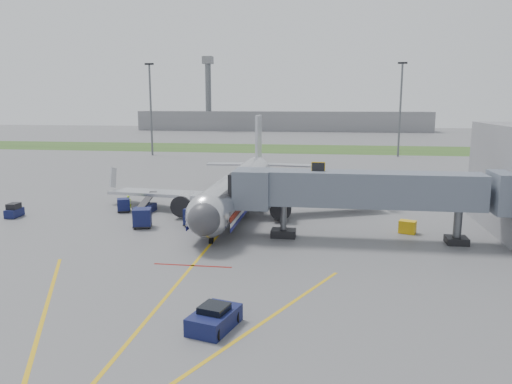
# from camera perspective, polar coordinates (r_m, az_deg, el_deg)

# --- Properties ---
(ground) EXTENTS (400.00, 400.00, 0.00)m
(ground) POSITION_cam_1_polar(r_m,az_deg,el_deg) (41.72, -5.79, -6.62)
(ground) COLOR #565659
(ground) RESTS_ON ground
(grass_strip) EXTENTS (300.00, 25.00, 0.01)m
(grass_strip) POSITION_cam_1_polar(r_m,az_deg,el_deg) (129.61, 3.99, 4.96)
(grass_strip) COLOR #2D4C1E
(grass_strip) RESTS_ON ground
(apron_markings) EXTENTS (21.52, 50.00, 0.01)m
(apron_markings) POSITION_cam_1_polar(r_m,az_deg,el_deg) (34.98, -8.79, -10.08)
(apron_markings) COLOR gold
(apron_markings) RESTS_ON ground
(airliner) EXTENTS (32.10, 35.67, 10.25)m
(airliner) POSITION_cam_1_polar(r_m,az_deg,el_deg) (55.63, -2.00, 0.52)
(airliner) COLOR silver
(airliner) RESTS_ON ground
(jet_bridge) EXTENTS (25.30, 4.00, 6.90)m
(jet_bridge) POSITION_cam_1_polar(r_m,az_deg,el_deg) (44.43, 12.05, 0.18)
(jet_bridge) COLOR slate
(jet_bridge) RESTS_ON ground
(light_mast_left) EXTENTS (2.00, 0.44, 20.40)m
(light_mast_left) POSITION_cam_1_polar(r_m,az_deg,el_deg) (115.78, -11.94, 9.46)
(light_mast_left) COLOR #595B60
(light_mast_left) RESTS_ON ground
(light_mast_right) EXTENTS (2.00, 0.44, 20.40)m
(light_mast_right) POSITION_cam_1_polar(r_m,az_deg,el_deg) (114.66, 16.17, 9.27)
(light_mast_right) COLOR #595B60
(light_mast_right) RESTS_ON ground
(distant_terminal) EXTENTS (120.00, 14.00, 8.00)m
(distant_terminal) POSITION_cam_1_polar(r_m,az_deg,el_deg) (209.77, 2.98, 8.12)
(distant_terminal) COLOR slate
(distant_terminal) RESTS_ON ground
(control_tower) EXTENTS (4.00, 4.00, 30.00)m
(control_tower) POSITION_cam_1_polar(r_m,az_deg,el_deg) (209.76, -5.48, 11.73)
(control_tower) COLOR #595B60
(control_tower) RESTS_ON ground
(pushback_tug) EXTENTS (2.70, 3.57, 1.32)m
(pushback_tug) POSITION_cam_1_polar(r_m,az_deg,el_deg) (27.93, -4.79, -14.21)
(pushback_tug) COLOR #0E163E
(pushback_tug) RESTS_ON ground
(baggage_tug) EXTENTS (1.21, 2.18, 1.49)m
(baggage_tug) POSITION_cam_1_polar(r_m,az_deg,el_deg) (58.82, -25.92, -1.96)
(baggage_tug) COLOR #0E163E
(baggage_tug) RESTS_ON ground
(baggage_cart_a) EXTENTS (2.14, 2.14, 1.87)m
(baggage_cart_a) POSITION_cam_1_polar(r_m,az_deg,el_deg) (49.74, -12.88, -2.91)
(baggage_cart_a) COLOR #0E163E
(baggage_cart_a) RESTS_ON ground
(baggage_cart_b) EXTENTS (2.12, 2.12, 1.81)m
(baggage_cart_b) POSITION_cam_1_polar(r_m,az_deg,el_deg) (49.29, -7.05, -2.88)
(baggage_cart_b) COLOR #0E163E
(baggage_cart_b) RESTS_ON ground
(baggage_cart_c) EXTENTS (1.82, 1.82, 1.49)m
(baggage_cart_c) POSITION_cam_1_polar(r_m,az_deg,el_deg) (57.29, -14.90, -1.46)
(baggage_cart_c) COLOR #0E163E
(baggage_cart_c) RESTS_ON ground
(belt_loader) EXTENTS (1.59, 4.19, 2.01)m
(belt_loader) POSITION_cam_1_polar(r_m,az_deg,el_deg) (56.26, -12.55, -1.84)
(belt_loader) COLOR #0E163E
(belt_loader) RESTS_ON ground
(ground_power_cart) EXTENTS (1.74, 1.44, 1.19)m
(ground_power_cart) POSITION_cam_1_polar(r_m,az_deg,el_deg) (48.63, 16.92, -3.85)
(ground_power_cart) COLOR #EBB20D
(ground_power_cart) RESTS_ON ground
(ramp_worker) EXTENTS (0.73, 0.68, 1.68)m
(ramp_worker) POSITION_cam_1_polar(r_m,az_deg,el_deg) (57.88, -14.34, -1.23)
(ramp_worker) COLOR #A9E81B
(ramp_worker) RESTS_ON ground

